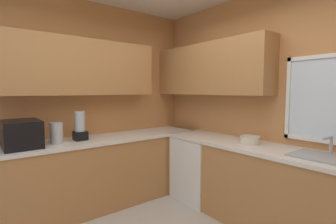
{
  "coord_description": "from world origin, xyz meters",
  "views": [
    {
      "loc": [
        1.48,
        -1.12,
        1.5
      ],
      "look_at": [
        -0.77,
        0.65,
        1.26
      ],
      "focal_mm": 26.63,
      "sensor_mm": 36.0,
      "label": 1
    }
  ],
  "objects": [
    {
      "name": "microwave",
      "position": [
        -1.57,
        -0.72,
        1.04
      ],
      "size": [
        0.48,
        0.36,
        0.29
      ],
      "primitive_type": "cube",
      "color": "black",
      "rests_on": "counter_run_left"
    },
    {
      "name": "room_shell",
      "position": [
        -0.36,
        0.46,
        1.79
      ],
      "size": [
        3.88,
        3.45,
        2.77
      ],
      "color": "#C6844C",
      "rests_on": "ground_plane"
    },
    {
      "name": "bowl",
      "position": [
        -0.15,
        1.36,
        0.94
      ],
      "size": [
        0.22,
        0.22,
        0.09
      ],
      "primitive_type": "cylinder",
      "color": "beige",
      "rests_on": "counter_run_back"
    },
    {
      "name": "counter_run_back",
      "position": [
        0.21,
        1.36,
        0.45
      ],
      "size": [
        2.97,
        0.65,
        0.9
      ],
      "color": "#AD7542",
      "rests_on": "ground_plane"
    },
    {
      "name": "blender_appliance",
      "position": [
        -1.57,
        -0.09,
        1.06
      ],
      "size": [
        0.15,
        0.15,
        0.36
      ],
      "color": "black",
      "rests_on": "counter_run_left"
    },
    {
      "name": "sink_assembly",
      "position": [
        0.62,
        1.36,
        0.91
      ],
      "size": [
        0.53,
        0.4,
        0.19
      ],
      "color": "#9EA0A5",
      "rests_on": "counter_run_back"
    },
    {
      "name": "kettle",
      "position": [
        -1.55,
        -0.37,
        1.02
      ],
      "size": [
        0.14,
        0.14,
        0.24
      ],
      "primitive_type": "cylinder",
      "color": "#B7B7BC",
      "rests_on": "counter_run_left"
    },
    {
      "name": "dishwasher",
      "position": [
        -0.91,
        1.33,
        0.43
      ],
      "size": [
        0.6,
        0.6,
        0.85
      ],
      "primitive_type": "cube",
      "color": "white",
      "rests_on": "ground_plane"
    },
    {
      "name": "counter_run_left",
      "position": [
        -1.57,
        0.0,
        0.45
      ],
      "size": [
        0.65,
        3.06,
        0.9
      ],
      "color": "#AD7542",
      "rests_on": "ground_plane"
    }
  ]
}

